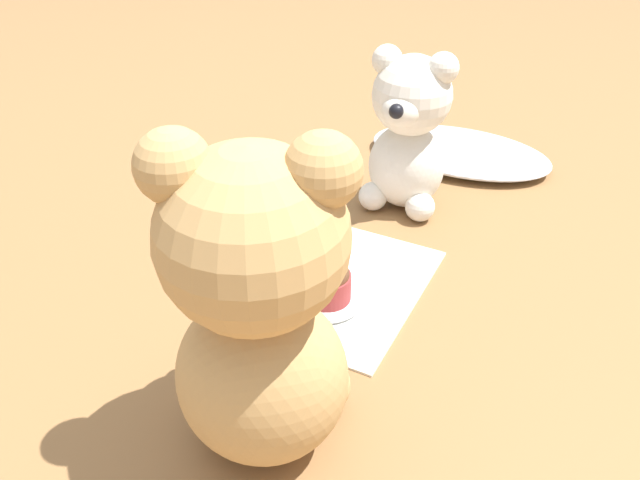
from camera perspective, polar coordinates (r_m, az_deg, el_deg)
The scene contains 9 objects.
ground_plane at distance 0.74m, azimuth -0.00°, elevation -3.63°, with size 4.00×4.00×0.00m, color olive.
knitted_placemat at distance 0.74m, azimuth -0.00°, elevation -3.44°, with size 0.23×0.24×0.01m, color silver.
tulle_cloth at distance 1.03m, azimuth 12.61°, elevation 7.93°, with size 0.29×0.18×0.03m, color silver.
teddy_bear_cream at distance 0.84m, azimuth 8.07°, elevation 9.76°, with size 0.11×0.12×0.22m.
teddy_bear_tan at distance 0.47m, azimuth -5.62°, elevation -6.27°, with size 0.18×0.17×0.29m.
cupcake_near_cream_bear at distance 0.77m, azimuth -0.63°, elevation 0.90°, with size 0.05×0.05×0.07m.
saucer_plate at distance 0.70m, azimuth 0.68°, elevation -5.44°, with size 0.08×0.08×0.01m, color silver.
cupcake_near_tan_bear at distance 0.68m, azimuth 0.70°, elevation -3.61°, with size 0.05×0.05×0.07m.
juice_glass at distance 0.85m, azimuth -7.37°, elevation 4.03°, with size 0.05×0.05×0.06m, color #EADB66.
Camera 1 is at (0.27, -0.52, 0.45)m, focal length 35.00 mm.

